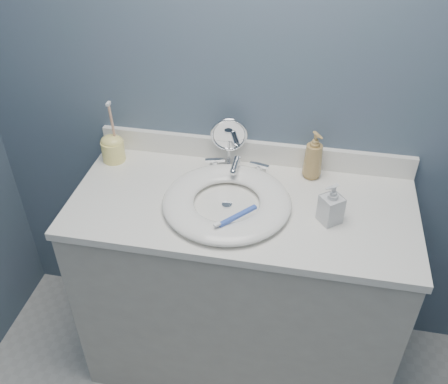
% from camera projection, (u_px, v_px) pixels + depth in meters
% --- Properties ---
extents(back_wall, '(2.20, 0.02, 2.40)m').
position_uv_depth(back_wall, '(257.00, 85.00, 1.78)').
color(back_wall, '#495F6E').
rests_on(back_wall, ground).
extents(vanity_cabinet, '(1.20, 0.55, 0.85)m').
position_uv_depth(vanity_cabinet, '(240.00, 289.00, 2.04)').
color(vanity_cabinet, beige).
rests_on(vanity_cabinet, ground).
extents(countertop, '(1.22, 0.57, 0.03)m').
position_uv_depth(countertop, '(242.00, 206.00, 1.77)').
color(countertop, white).
rests_on(countertop, vanity_cabinet).
extents(backsplash, '(1.22, 0.02, 0.09)m').
position_uv_depth(backsplash, '(253.00, 152.00, 1.94)').
color(backsplash, white).
rests_on(backsplash, countertop).
extents(basin, '(0.45, 0.45, 0.04)m').
position_uv_depth(basin, '(227.00, 202.00, 1.73)').
color(basin, white).
rests_on(basin, countertop).
extents(drain, '(0.04, 0.04, 0.01)m').
position_uv_depth(drain, '(227.00, 205.00, 1.74)').
color(drain, silver).
rests_on(drain, countertop).
extents(faucet, '(0.25, 0.13, 0.07)m').
position_uv_depth(faucet, '(236.00, 168.00, 1.88)').
color(faucet, silver).
rests_on(faucet, countertop).
extents(makeup_mirror, '(0.14, 0.08, 0.21)m').
position_uv_depth(makeup_mirror, '(229.00, 140.00, 1.88)').
color(makeup_mirror, silver).
rests_on(makeup_mirror, countertop).
extents(soap_bottle_amber, '(0.10, 0.10, 0.19)m').
position_uv_depth(soap_bottle_amber, '(314.00, 155.00, 1.83)').
color(soap_bottle_amber, '#A9874C').
rests_on(soap_bottle_amber, countertop).
extents(soap_bottle_clear, '(0.10, 0.09, 0.15)m').
position_uv_depth(soap_bottle_clear, '(332.00, 203.00, 1.64)').
color(soap_bottle_clear, silver).
rests_on(soap_bottle_clear, countertop).
extents(toothbrush_holder, '(0.09, 0.09, 0.26)m').
position_uv_depth(toothbrush_holder, '(113.00, 147.00, 1.94)').
color(toothbrush_holder, '#FDED7E').
rests_on(toothbrush_holder, countertop).
extents(toothbrush_lying, '(0.12, 0.14, 0.02)m').
position_uv_depth(toothbrush_lying, '(236.00, 217.00, 1.63)').
color(toothbrush_lying, '#3453B9').
rests_on(toothbrush_lying, basin).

